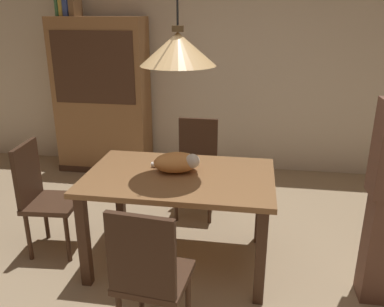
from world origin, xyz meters
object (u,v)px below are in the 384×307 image
(hutch_bookcase, at_px, (103,99))
(book_brown_thick, at_px, (75,6))
(pendant_lamp, at_px, (178,49))
(book_blue_wide, at_px, (69,5))
(book_green_slim, at_px, (59,4))
(chair_far_back, at_px, (197,163))
(chair_left_side, at_px, (42,194))
(book_yellow_short, at_px, (64,8))
(cat_sleeping, at_px, (178,162))
(dining_table, at_px, (180,187))
(chair_near_front, at_px, (149,273))

(hutch_bookcase, xyz_separation_m, book_brown_thick, (-0.25, 0.00, 1.07))
(pendant_lamp, relative_size, book_blue_wide, 5.42)
(hutch_bookcase, bearing_deg, book_blue_wide, 179.73)
(book_blue_wide, bearing_deg, book_green_slim, 180.00)
(chair_far_back, bearing_deg, book_blue_wide, 148.88)
(chair_left_side, distance_m, hutch_bookcase, 1.91)
(chair_far_back, distance_m, book_yellow_short, 2.42)
(chair_far_back, bearing_deg, cat_sleeping, -91.59)
(dining_table, xyz_separation_m, book_brown_thick, (-1.55, 1.86, 1.31))
(cat_sleeping, height_order, book_green_slim, book_green_slim)
(chair_left_side, distance_m, book_blue_wide, 2.42)
(dining_table, distance_m, book_blue_wide, 2.80)
(hutch_bookcase, bearing_deg, cat_sleeping, -54.62)
(hutch_bookcase, bearing_deg, book_brown_thick, 179.65)
(cat_sleeping, bearing_deg, pendant_lamp, -66.04)
(book_yellow_short, xyz_separation_m, book_blue_wide, (0.06, 0.00, 0.03))
(cat_sleeping, height_order, hutch_bookcase, hutch_bookcase)
(chair_near_front, bearing_deg, chair_left_side, 142.11)
(chair_near_front, height_order, book_yellow_short, book_yellow_short)
(cat_sleeping, distance_m, book_brown_thick, 2.62)
(pendant_lamp, bearing_deg, cat_sleeping, 113.96)
(book_yellow_short, bearing_deg, book_blue_wide, 0.00)
(book_green_slim, height_order, book_brown_thick, book_green_slim)
(book_green_slim, xyz_separation_m, book_yellow_short, (0.05, 0.00, -0.04))
(chair_far_back, bearing_deg, pendant_lamp, -89.99)
(book_green_slim, distance_m, book_yellow_short, 0.06)
(chair_near_front, bearing_deg, book_blue_wide, 120.58)
(chair_left_side, height_order, cat_sleeping, chair_left_side)
(pendant_lamp, bearing_deg, chair_far_back, 90.01)
(dining_table, height_order, book_green_slim, book_green_slim)
(pendant_lamp, bearing_deg, book_yellow_short, 132.27)
(dining_table, bearing_deg, book_green_slim, 133.12)
(chair_far_back, bearing_deg, book_yellow_short, 149.87)
(book_blue_wide, bearing_deg, chair_far_back, -31.12)
(book_yellow_short, bearing_deg, dining_table, -47.73)
(chair_near_front, distance_m, book_brown_thick, 3.46)
(book_brown_thick, bearing_deg, chair_left_side, -77.24)
(cat_sleeping, relative_size, book_blue_wide, 1.67)
(chair_near_front, relative_size, book_green_slim, 3.58)
(chair_left_side, bearing_deg, dining_table, 0.31)
(hutch_bookcase, distance_m, book_green_slim, 1.17)
(chair_near_front, bearing_deg, book_yellow_short, 121.58)
(book_yellow_short, height_order, book_blue_wide, book_blue_wide)
(book_green_slim, relative_size, book_blue_wide, 1.08)
(chair_left_side, bearing_deg, hutch_bookcase, 95.43)
(chair_left_side, relative_size, book_brown_thick, 3.88)
(chair_far_back, bearing_deg, chair_near_front, -90.25)
(book_yellow_short, xyz_separation_m, book_brown_thick, (0.14, 0.00, 0.02))
(pendant_lamp, height_order, book_green_slim, pendant_lamp)
(pendant_lamp, bearing_deg, chair_left_side, -179.69)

